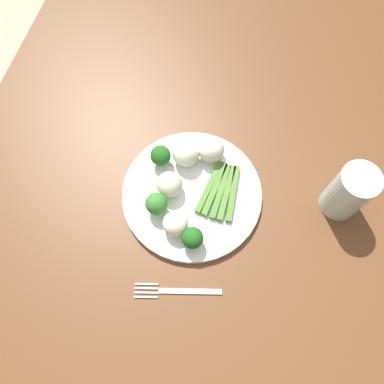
{
  "coord_description": "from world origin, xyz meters",
  "views": [
    {
      "loc": [
        -0.23,
        -0.06,
        1.5
      ],
      "look_at": [
        0.05,
        0.01,
        0.77
      ],
      "focal_mm": 36.13,
      "sensor_mm": 36.0,
      "label": 1
    }
  ],
  "objects_px": {
    "water_glass": "(349,192)",
    "plate": "(192,194)",
    "broccoli_outer_edge": "(161,156)",
    "broccoli_left": "(156,204)",
    "cauliflower_mid": "(169,184)",
    "fork": "(176,291)",
    "cauliflower_back": "(211,149)",
    "dining_table": "(191,232)",
    "cauliflower_edge": "(186,153)",
    "asparagus_bundle": "(221,191)",
    "cauliflower_front": "(175,224)",
    "broccoli_front_left": "(192,238)"
  },
  "relations": [
    {
      "from": "cauliflower_mid",
      "to": "water_glass",
      "type": "distance_m",
      "value": 0.35
    },
    {
      "from": "dining_table",
      "to": "water_glass",
      "type": "bearing_deg",
      "value": -69.14
    },
    {
      "from": "dining_table",
      "to": "broccoli_front_left",
      "type": "distance_m",
      "value": 0.14
    },
    {
      "from": "dining_table",
      "to": "cauliflower_back",
      "type": "bearing_deg",
      "value": -2.79
    },
    {
      "from": "asparagus_bundle",
      "to": "water_glass",
      "type": "bearing_deg",
      "value": 102.63
    },
    {
      "from": "broccoli_outer_edge",
      "to": "water_glass",
      "type": "height_order",
      "value": "water_glass"
    },
    {
      "from": "broccoli_outer_edge",
      "to": "cauliflower_edge",
      "type": "distance_m",
      "value": 0.05
    },
    {
      "from": "broccoli_front_left",
      "to": "cauliflower_back",
      "type": "bearing_deg",
      "value": 2.91
    },
    {
      "from": "broccoli_outer_edge",
      "to": "broccoli_front_left",
      "type": "bearing_deg",
      "value": -144.87
    },
    {
      "from": "plate",
      "to": "broccoli_outer_edge",
      "type": "distance_m",
      "value": 0.1
    },
    {
      "from": "broccoli_outer_edge",
      "to": "cauliflower_back",
      "type": "bearing_deg",
      "value": -66.62
    },
    {
      "from": "broccoli_front_left",
      "to": "cauliflower_front",
      "type": "xyz_separation_m",
      "value": [
        0.02,
        0.04,
        -0.0
      ]
    },
    {
      "from": "asparagus_bundle",
      "to": "fork",
      "type": "relative_size",
      "value": 0.77
    },
    {
      "from": "broccoli_outer_edge",
      "to": "cauliflower_mid",
      "type": "relative_size",
      "value": 0.99
    },
    {
      "from": "plate",
      "to": "broccoli_left",
      "type": "bearing_deg",
      "value": 131.13
    },
    {
      "from": "cauliflower_mid",
      "to": "water_glass",
      "type": "bearing_deg",
      "value": -79.86
    },
    {
      "from": "broccoli_front_left",
      "to": "cauliflower_back",
      "type": "height_order",
      "value": "cauliflower_back"
    },
    {
      "from": "cauliflower_front",
      "to": "fork",
      "type": "xyz_separation_m",
      "value": [
        -0.12,
        -0.03,
        -0.04
      ]
    },
    {
      "from": "cauliflower_front",
      "to": "cauliflower_mid",
      "type": "height_order",
      "value": "cauliflower_mid"
    },
    {
      "from": "cauliflower_front",
      "to": "fork",
      "type": "relative_size",
      "value": 0.3
    },
    {
      "from": "broccoli_outer_edge",
      "to": "water_glass",
      "type": "xyz_separation_m",
      "value": [
        0.01,
        -0.37,
        0.02
      ]
    },
    {
      "from": "broccoli_left",
      "to": "water_glass",
      "type": "height_order",
      "value": "water_glass"
    },
    {
      "from": "broccoli_front_left",
      "to": "cauliflower_front",
      "type": "bearing_deg",
      "value": 62.84
    },
    {
      "from": "water_glass",
      "to": "plate",
      "type": "bearing_deg",
      "value": 100.98
    },
    {
      "from": "broccoli_outer_edge",
      "to": "broccoli_left",
      "type": "bearing_deg",
      "value": -168.08
    },
    {
      "from": "plate",
      "to": "cauliflower_front",
      "type": "relative_size",
      "value": 5.74
    },
    {
      "from": "plate",
      "to": "cauliflower_edge",
      "type": "distance_m",
      "value": 0.09
    },
    {
      "from": "broccoli_outer_edge",
      "to": "cauliflower_front",
      "type": "xyz_separation_m",
      "value": [
        -0.13,
        -0.07,
        -0.0
      ]
    },
    {
      "from": "cauliflower_back",
      "to": "plate",
      "type": "bearing_deg",
      "value": 169.76
    },
    {
      "from": "cauliflower_mid",
      "to": "fork",
      "type": "relative_size",
      "value": 0.32
    },
    {
      "from": "dining_table",
      "to": "cauliflower_front",
      "type": "bearing_deg",
      "value": 141.41
    },
    {
      "from": "fork",
      "to": "cauliflower_back",
      "type": "bearing_deg",
      "value": -102.84
    },
    {
      "from": "dining_table",
      "to": "plate",
      "type": "bearing_deg",
      "value": 10.78
    },
    {
      "from": "fork",
      "to": "broccoli_front_left",
      "type": "bearing_deg",
      "value": -107.35
    },
    {
      "from": "cauliflower_mid",
      "to": "asparagus_bundle",
      "type": "bearing_deg",
      "value": -78.47
    },
    {
      "from": "broccoli_front_left",
      "to": "cauliflower_mid",
      "type": "distance_m",
      "value": 0.12
    },
    {
      "from": "asparagus_bundle",
      "to": "cauliflower_edge",
      "type": "xyz_separation_m",
      "value": [
        0.05,
        0.09,
        0.02
      ]
    },
    {
      "from": "broccoli_left",
      "to": "fork",
      "type": "distance_m",
      "value": 0.17
    },
    {
      "from": "broccoli_front_left",
      "to": "fork",
      "type": "bearing_deg",
      "value": 176.14
    },
    {
      "from": "cauliflower_edge",
      "to": "cauliflower_mid",
      "type": "distance_m",
      "value": 0.08
    },
    {
      "from": "asparagus_bundle",
      "to": "broccoli_front_left",
      "type": "bearing_deg",
      "value": -10.98
    },
    {
      "from": "broccoli_outer_edge",
      "to": "cauliflower_mid",
      "type": "xyz_separation_m",
      "value": [
        -0.06,
        -0.03,
        -0.0
      ]
    },
    {
      "from": "asparagus_bundle",
      "to": "cauliflower_mid",
      "type": "relative_size",
      "value": 2.4
    },
    {
      "from": "cauliflower_back",
      "to": "fork",
      "type": "xyz_separation_m",
      "value": [
        -0.29,
        -0.0,
        -0.04
      ]
    },
    {
      "from": "broccoli_outer_edge",
      "to": "broccoli_front_left",
      "type": "xyz_separation_m",
      "value": [
        -0.15,
        -0.11,
        -0.0
      ]
    },
    {
      "from": "cauliflower_back",
      "to": "dining_table",
      "type": "bearing_deg",
      "value": 177.21
    },
    {
      "from": "broccoli_outer_edge",
      "to": "cauliflower_edge",
      "type": "relative_size",
      "value": 0.91
    },
    {
      "from": "plate",
      "to": "cauliflower_mid",
      "type": "distance_m",
      "value": 0.06
    },
    {
      "from": "cauliflower_mid",
      "to": "plate",
      "type": "bearing_deg",
      "value": -85.41
    },
    {
      "from": "fork",
      "to": "water_glass",
      "type": "relative_size",
      "value": 1.28
    }
  ]
}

